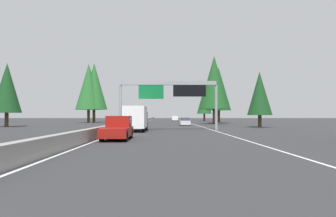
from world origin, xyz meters
TOP-DOWN VIEW (x-y plane):
  - ground_plane at (60.00, 0.00)m, footprint 320.00×320.00m
  - median_barrier at (80.00, 0.30)m, footprint 180.00×0.56m
  - shoulder_stripe_right at (70.00, -11.52)m, footprint 160.00×0.16m
  - shoulder_stripe_median at (70.00, -0.25)m, footprint 160.00×0.16m
  - sign_gantry_overhead at (36.97, -6.04)m, footprint 0.50×12.68m
  - pickup_far_left at (21.13, -1.65)m, footprint 5.60×2.00m
  - box_truck_near_center at (34.32, -1.96)m, footprint 8.50×2.40m
  - sedan_near_right at (55.90, -9.17)m, footprint 4.40×1.80m
  - minivan_mid_left at (105.57, -8.91)m, footprint 5.00×1.95m
  - conifer_right_near at (46.16, -20.33)m, footprint 3.86×3.86m
  - conifer_right_mid at (65.94, -16.24)m, footprint 6.56×6.56m
  - conifer_right_far at (81.87, -19.88)m, footprint 6.50×6.50m
  - conifer_right_distant at (103.01, -18.63)m, footprint 4.89×4.89m
  - conifer_left_near at (49.53, 20.82)m, footprint 4.68×4.68m
  - conifer_left_mid at (81.08, 13.16)m, footprint 6.91×6.91m
  - conifer_left_far at (80.20, 14.38)m, footprint 6.77×6.77m

SIDE VIEW (x-z plane):
  - ground_plane at x=60.00m, z-range 0.00..0.00m
  - shoulder_stripe_right at x=70.00m, z-range 0.00..0.01m
  - shoulder_stripe_median at x=70.00m, z-range 0.00..0.01m
  - median_barrier at x=80.00m, z-range 0.00..0.90m
  - sedan_near_right at x=55.90m, z-range -0.05..1.42m
  - pickup_far_left at x=21.13m, z-range -0.02..1.84m
  - minivan_mid_left at x=105.57m, z-range 0.11..1.80m
  - box_truck_near_center at x=34.32m, z-range 0.14..3.09m
  - sign_gantry_overhead at x=36.97m, z-range 1.87..8.18m
  - conifer_right_near at x=46.16m, z-range 0.94..9.72m
  - conifer_left_near at x=49.53m, z-range 1.14..11.78m
  - conifer_right_distant at x=103.01m, z-range 1.20..12.32m
  - conifer_right_far at x=81.87m, z-range 1.60..16.37m
  - conifer_right_mid at x=65.94m, z-range 1.62..16.53m
  - conifer_left_far at x=80.20m, z-range 1.67..17.06m
  - conifer_left_mid at x=81.08m, z-range 1.70..17.40m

